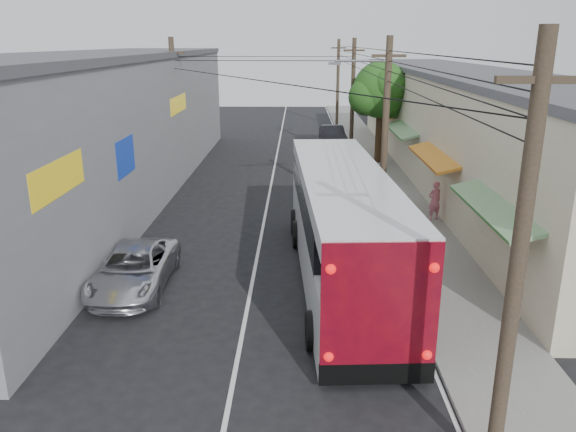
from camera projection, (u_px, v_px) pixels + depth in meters
The scene contains 13 objects.
ground at pixel (229, 402), 12.60m from camera, with size 120.00×120.00×0.00m, color black.
sidewalk at pixel (386, 185), 31.57m from camera, with size 3.00×80.00×0.12m, color slate.
building_right at pixel (461, 125), 32.48m from camera, with size 7.09×40.00×6.25m.
building_left at pixel (104, 125), 28.84m from camera, with size 7.20×36.00×7.25m.
utility_poles at pixel (328, 111), 30.73m from camera, with size 11.80×45.28×8.00m.
street_tree at pixel (382, 92), 35.93m from camera, with size 4.40×4.00×6.60m.
coach_bus at pixel (342, 224), 18.66m from camera, with size 3.55×13.09×3.73m.
jeepney at pixel (134, 269), 18.26m from camera, with size 2.26×4.91×1.36m, color silver.
parked_suv at pixel (341, 179), 29.47m from camera, with size 2.34×5.76×1.67m, color #A0A0A8.
parked_car_mid at pixel (349, 165), 33.94m from camera, with size 1.50×3.74×1.27m, color #242429.
parked_car_far at pixel (333, 136), 43.63m from camera, with size 1.59×4.57×1.51m, color black.
pedestrian_near at pixel (435, 201), 24.90m from camera, with size 0.64×0.42×1.75m, color #CB6B7F.
pedestrian_far at pixel (382, 197), 25.93m from camera, with size 0.74×0.57×1.51m, color #7D96B6.
Camera 1 is at (1.52, -10.76, 7.75)m, focal length 35.00 mm.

